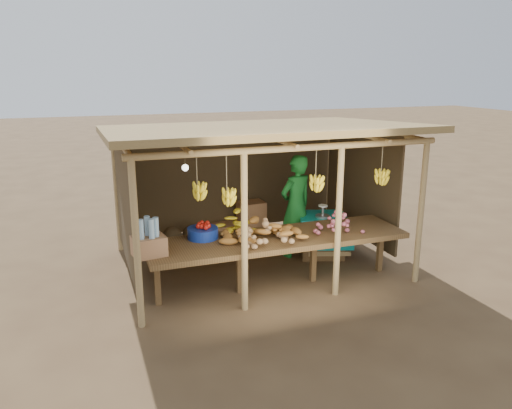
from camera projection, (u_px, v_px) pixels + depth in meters
name	position (u px, v px, depth m)	size (l,w,h in m)	color
ground	(256.00, 264.00, 8.47)	(60.00, 60.00, 0.00)	brown
stall_structure	(257.00, 153.00, 7.91)	(4.70, 3.50, 2.43)	#A68755
counter	(278.00, 240.00, 7.41)	(3.90, 1.05, 0.80)	brown
potato_heap	(265.00, 232.00, 7.03)	(0.85, 0.51, 0.36)	#9F7A52
sweet_potato_heap	(265.00, 228.00, 7.21)	(1.13, 0.68, 0.36)	#A56C2A
onion_heap	(337.00, 222.00, 7.51)	(0.74, 0.44, 0.35)	#BE5C6C
banana_pile	(239.00, 220.00, 7.58)	(0.68, 0.41, 0.35)	yellow
tomato_basin	(203.00, 232.00, 7.30)	(0.45, 0.45, 0.24)	navy
bottle_box	(149.00, 241.00, 6.60)	(0.46, 0.39, 0.53)	#9C6B46
vendor	(296.00, 206.00, 8.65)	(0.66, 0.43, 1.80)	#186C25
tarp_crate	(322.00, 234.00, 8.77)	(0.99, 0.92, 0.97)	brown
carton_stack	(243.00, 225.00, 9.44)	(1.02, 0.41, 0.77)	#9C6B46
burlap_sacks	(182.00, 238.00, 9.05)	(0.78, 0.41, 0.55)	#493822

